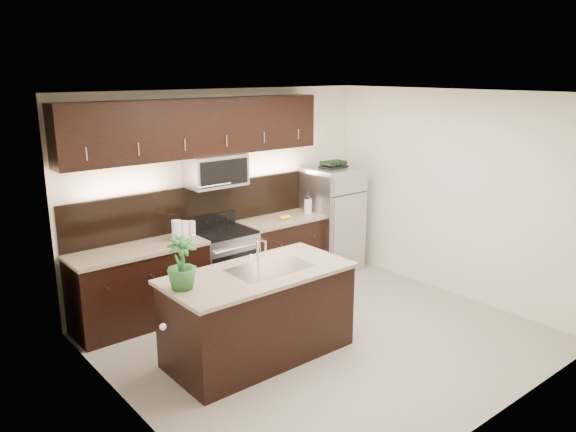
% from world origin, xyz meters
% --- Properties ---
extents(ground, '(4.50, 4.50, 0.00)m').
position_xyz_m(ground, '(0.00, 0.00, 0.00)').
color(ground, gray).
rests_on(ground, ground).
extents(room_walls, '(4.52, 4.02, 2.71)m').
position_xyz_m(room_walls, '(-0.11, -0.04, 1.70)').
color(room_walls, silver).
rests_on(room_walls, ground).
extents(counter_run, '(3.51, 0.65, 0.94)m').
position_xyz_m(counter_run, '(-0.46, 1.69, 0.47)').
color(counter_run, black).
rests_on(counter_run, ground).
extents(upper_fixtures, '(3.49, 0.40, 1.66)m').
position_xyz_m(upper_fixtures, '(-0.43, 1.84, 2.14)').
color(upper_fixtures, black).
rests_on(upper_fixtures, counter_run).
extents(island, '(1.96, 0.96, 0.94)m').
position_xyz_m(island, '(-0.79, 0.18, 0.47)').
color(island, black).
rests_on(island, ground).
extents(sink_faucet, '(0.84, 0.50, 0.28)m').
position_xyz_m(sink_faucet, '(-0.64, 0.19, 0.96)').
color(sink_faucet, silver).
rests_on(sink_faucet, island).
extents(refrigerator, '(0.75, 0.68, 1.55)m').
position_xyz_m(refrigerator, '(1.65, 1.63, 0.78)').
color(refrigerator, '#B2B2B7').
rests_on(refrigerator, ground).
extents(wine_rack, '(0.38, 0.24, 0.09)m').
position_xyz_m(wine_rack, '(1.65, 1.63, 1.60)').
color(wine_rack, black).
rests_on(wine_rack, refrigerator).
extents(plant, '(0.32, 0.32, 0.50)m').
position_xyz_m(plant, '(-1.62, 0.26, 1.19)').
color(plant, '#235927').
rests_on(plant, island).
extents(canisters, '(0.36, 0.21, 0.26)m').
position_xyz_m(canisters, '(-0.83, 1.68, 1.05)').
color(canisters, silver).
rests_on(canisters, counter_run).
extents(french_press, '(0.11, 0.11, 0.33)m').
position_xyz_m(french_press, '(1.17, 1.64, 1.06)').
color(french_press, silver).
rests_on(french_press, counter_run).
extents(bananas, '(0.19, 0.15, 0.06)m').
position_xyz_m(bananas, '(0.67, 1.61, 0.97)').
color(bananas, yellow).
rests_on(bananas, counter_run).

